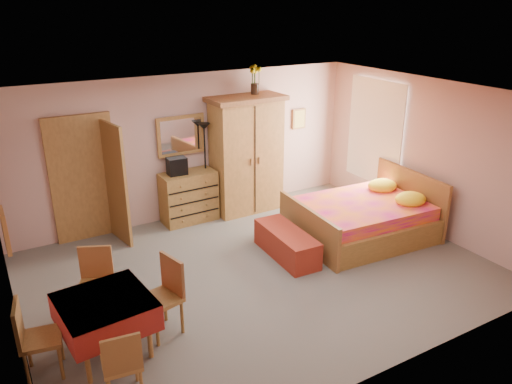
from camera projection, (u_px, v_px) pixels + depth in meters
floor at (260, 272)px, 7.40m from camera, size 6.50×6.50×0.00m
ceiling at (261, 97)px, 6.46m from camera, size 6.50×6.50×0.00m
wall_back at (190, 147)px, 8.95m from camera, size 6.50×0.10×2.60m
wall_front at (389, 268)px, 4.92m from camera, size 6.50×0.10×2.60m
wall_left at (3, 244)px, 5.41m from camera, size 0.10×5.00×2.60m
wall_right at (425, 156)px, 8.45m from camera, size 0.10×5.00×2.60m
doorway at (84, 180)px, 8.14m from camera, size 1.06×0.12×2.15m
window at (375, 132)px, 9.35m from camera, size 0.08×1.40×1.95m
picture_left at (5, 231)px, 4.80m from camera, size 0.04×0.32×0.42m
picture_back at (299, 119)px, 9.93m from camera, size 0.30×0.04×0.40m
chest_of_drawers at (189, 197)px, 8.95m from camera, size 0.98×0.51×0.92m
wall_mirror at (181, 135)px, 8.73m from camera, size 0.89×0.07×0.70m
stereo at (177, 166)px, 8.66m from camera, size 0.33×0.25×0.30m
floor_lamp at (206, 171)px, 9.04m from camera, size 0.26×0.26×1.75m
wardrobe at (247, 155)px, 9.22m from camera, size 1.40×0.74×2.17m
sunflower_vase at (255, 79)px, 8.91m from camera, size 0.22×0.22×0.53m
bed at (362, 209)px, 8.33m from camera, size 2.31×1.87×1.02m
bench at (287, 244)px, 7.78m from camera, size 0.54×1.31×0.43m
dining_table at (107, 326)px, 5.59m from camera, size 1.05×1.05×0.70m
chair_south at (121, 362)px, 4.96m from camera, size 0.42×0.42×0.83m
chair_north at (95, 286)px, 6.20m from camera, size 0.55×0.55×0.91m
chair_west at (41, 338)px, 5.25m from camera, size 0.47×0.47×0.90m
chair_east at (160, 298)px, 5.89m from camera, size 0.53×0.53×0.96m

